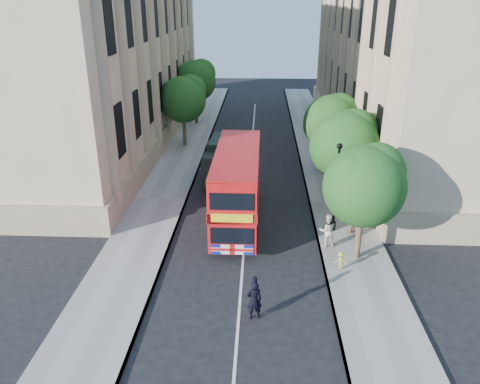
# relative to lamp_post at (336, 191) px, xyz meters

# --- Properties ---
(ground) EXTENTS (120.00, 120.00, 0.00)m
(ground) POSITION_rel_lamp_post_xyz_m (-5.00, -6.00, -2.51)
(ground) COLOR black
(ground) RESTS_ON ground
(pavement_right) EXTENTS (3.50, 80.00, 0.12)m
(pavement_right) POSITION_rel_lamp_post_xyz_m (0.75, 4.00, -2.45)
(pavement_right) COLOR gray
(pavement_right) RESTS_ON ground
(pavement_left) EXTENTS (3.50, 80.00, 0.12)m
(pavement_left) POSITION_rel_lamp_post_xyz_m (-10.75, 4.00, -2.45)
(pavement_left) COLOR gray
(pavement_left) RESTS_ON ground
(building_right) EXTENTS (12.00, 38.00, 18.00)m
(building_right) POSITION_rel_lamp_post_xyz_m (8.80, 18.00, 6.49)
(building_right) COLOR tan
(building_right) RESTS_ON ground
(building_left) EXTENTS (12.00, 38.00, 18.00)m
(building_left) POSITION_rel_lamp_post_xyz_m (-18.80, 18.00, 6.49)
(building_left) COLOR tan
(building_left) RESTS_ON ground
(tree_right_near) EXTENTS (4.00, 4.00, 6.08)m
(tree_right_near) POSITION_rel_lamp_post_xyz_m (0.84, -2.97, 1.74)
(tree_right_near) COLOR #473828
(tree_right_near) RESTS_ON ground
(tree_right_mid) EXTENTS (4.20, 4.20, 6.37)m
(tree_right_mid) POSITION_rel_lamp_post_xyz_m (0.84, 3.03, 1.93)
(tree_right_mid) COLOR #473828
(tree_right_mid) RESTS_ON ground
(tree_right_far) EXTENTS (4.00, 4.00, 6.15)m
(tree_right_far) POSITION_rel_lamp_post_xyz_m (0.84, 9.03, 1.80)
(tree_right_far) COLOR #473828
(tree_right_far) RESTS_ON ground
(tree_left_far) EXTENTS (4.00, 4.00, 6.30)m
(tree_left_far) POSITION_rel_lamp_post_xyz_m (-10.96, 16.03, 1.93)
(tree_left_far) COLOR #473828
(tree_left_far) RESTS_ON ground
(tree_left_back) EXTENTS (4.20, 4.20, 6.65)m
(tree_left_back) POSITION_rel_lamp_post_xyz_m (-10.96, 24.03, 2.20)
(tree_left_back) COLOR #473828
(tree_left_back) RESTS_ON ground
(lamp_post) EXTENTS (0.32, 0.32, 5.16)m
(lamp_post) POSITION_rel_lamp_post_xyz_m (0.00, 0.00, 0.00)
(lamp_post) COLOR black
(lamp_post) RESTS_ON pavement_right
(double_decker_bus) EXTENTS (2.54, 9.33, 4.30)m
(double_decker_bus) POSITION_rel_lamp_post_xyz_m (-5.53, 1.05, -0.14)
(double_decker_bus) COLOR #B70C0D
(double_decker_bus) RESTS_ON ground
(box_van) EXTENTS (2.64, 5.46, 3.02)m
(box_van) POSITION_rel_lamp_post_xyz_m (-6.81, 7.61, -1.03)
(box_van) COLOR black
(box_van) RESTS_ON ground
(police_constable) EXTENTS (0.73, 0.57, 1.78)m
(police_constable) POSITION_rel_lamp_post_xyz_m (-4.35, -8.00, -1.62)
(police_constable) COLOR black
(police_constable) RESTS_ON ground
(woman_pedestrian) EXTENTS (0.97, 0.79, 1.84)m
(woman_pedestrian) POSITION_rel_lamp_post_xyz_m (-0.60, -1.87, -1.47)
(woman_pedestrian) COLOR silver
(woman_pedestrian) RESTS_ON pavement_right
(child_a) EXTENTS (0.74, 0.59, 1.18)m
(child_a) POSITION_rel_lamp_post_xyz_m (1.06, -0.30, -1.80)
(child_a) COLOR #CA6223
(child_a) RESTS_ON pavement_right
(child_b) EXTENTS (0.63, 0.40, 0.94)m
(child_b) POSITION_rel_lamp_post_xyz_m (-0.22, -4.18, -1.92)
(child_b) COLOR gold
(child_b) RESTS_ON pavement_right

